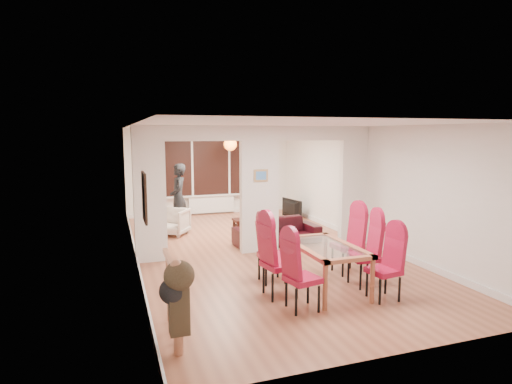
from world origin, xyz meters
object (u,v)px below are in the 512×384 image
dining_chair_rb (365,252)px  dining_chair_rc (347,242)px  armchair (172,222)px  person (178,198)px  television (289,209)px  bowl (251,218)px  bottle (245,213)px  coffee_table (252,223)px  dining_table (325,267)px  dining_chair_lb (280,259)px  sofa (277,231)px  dining_chair_la (303,273)px  dining_chair_lc (272,251)px  dining_chair_ra (384,265)px

dining_chair_rb → dining_chair_rc: dining_chair_rc is taller
armchair → person: person is taller
television → bowl: (-1.47, -0.88, -0.02)m
person → bottle: person is taller
person → coffee_table: (1.89, -0.16, -0.74)m
dining_table → armchair: dining_table is taller
armchair → television: (3.51, 1.03, -0.05)m
dining_chair_lb → bottle: size_ratio=4.56×
dining_chair_lb → sofa: 3.12m
dining_chair_la → dining_chair_lc: dining_chair_la is taller
dining_table → dining_chair_rb: (0.70, -0.02, 0.19)m
dining_chair_lc → television: bearing=67.1°
television → dining_chair_ra: bearing=158.7°
bowl → television: bearing=31.0°
dining_chair_lb → person: 4.98m
dining_chair_rc → armchair: (-2.51, 3.87, -0.24)m
coffee_table → dining_chair_la: bearing=-100.8°
dining_table → dining_chair_la: 0.90m
dining_chair_la → person: 5.55m
dining_table → television: (1.76, 5.52, -0.09)m
dining_chair_la → television: 6.57m
dining_chair_rb → coffee_table: (-0.35, 4.75, -0.44)m
dining_chair_lb → dining_chair_rb: bearing=-9.5°
armchair → bottle: 1.99m
dining_table → person: (-1.54, 4.89, 0.49)m
dining_chair_lc → bottle: (0.86, 4.22, -0.17)m
dining_chair_rc → coffee_table: 4.15m
dining_table → bottle: size_ratio=5.98×
dining_chair_lb → person: size_ratio=0.69×
coffee_table → dining_chair_rb: bearing=-85.8°
dining_chair_la → bottle: (0.87, 5.41, -0.17)m
dining_chair_rb → bowl: (-0.41, 4.66, -0.30)m
dining_chair_lc → dining_table: bearing=-39.3°
dining_chair_la → coffee_table: bearing=67.1°
dining_chair_rb → sofa: 2.94m
dining_chair_lb → bottle: 4.95m
dining_table → sofa: size_ratio=0.80×
person → bowl: size_ratio=8.48×
dining_chair_lc → person: (-0.88, 4.28, 0.33)m
dining_chair_ra → coffee_table: size_ratio=1.06×
dining_chair_la → dining_chair_lb: bearing=88.8°
dining_chair_rc → person: bearing=110.8°
dining_chair_lc → coffee_table: size_ratio=1.08×
dining_table → dining_chair_lb: dining_chair_lb is taller
dining_chair_lc → sofa: (0.99, 2.28, -0.24)m
bottle → bowl: bearing=-67.2°
bottle → person: bearing=177.9°
bottle → dining_chair_rc: bearing=-82.5°
dining_chair_lc → bowl: (0.94, 4.03, -0.28)m
dining_chair_rb → television: bearing=87.5°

